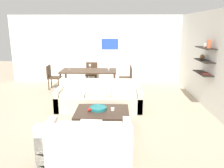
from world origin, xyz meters
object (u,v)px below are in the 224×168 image
object	(u,v)px
wine_glass_left_far	(69,66)
loveseat_white	(87,143)
dining_chair_right_far	(127,76)
apple_on_coffee_table	(89,110)
decorative_bowl	(98,108)
candle_jar	(113,109)
wine_glass_right_far	(109,67)
coffee_table	(102,118)
dining_chair_left_far	(52,76)
wine_glass_right_near	(109,67)
wine_glass_head	(90,65)
dining_chair_head	(92,72)
dining_chair_right_near	(128,79)
dining_table	(89,72)
sofa_beige	(99,98)

from	to	relation	value
wine_glass_left_far	loveseat_white	bearing A→B (deg)	-74.53
loveseat_white	dining_chair_right_far	size ratio (longest dim) A/B	1.76
apple_on_coffee_table	dining_chair_right_far	world-z (taller)	dining_chair_right_far
loveseat_white	decorative_bowl	distance (m)	1.40
candle_jar	apple_on_coffee_table	world-z (taller)	apple_on_coffee_table
wine_glass_left_far	wine_glass_right_far	bearing A→B (deg)	0.00
coffee_table	dining_chair_left_far	world-z (taller)	dining_chair_left_far
coffee_table	wine_glass_right_near	world-z (taller)	wine_glass_right_near
apple_on_coffee_table	wine_glass_head	distance (m)	3.47
loveseat_white	dining_chair_head	world-z (taller)	dining_chair_head
loveseat_white	dining_chair_head	distance (m)	5.19
candle_jar	wine_glass_right_far	size ratio (longest dim) A/B	0.59
dining_chair_right_near	wine_glass_head	distance (m)	1.55
candle_jar	dining_table	bearing A→B (deg)	107.42
dining_table	wine_glass_head	world-z (taller)	wine_glass_head
sofa_beige	candle_jar	distance (m)	1.22
sofa_beige	dining_chair_head	distance (m)	2.71
dining_table	dining_chair_right_far	xyz separation A→B (m)	(1.39, 0.21, -0.18)
coffee_table	wine_glass_head	distance (m)	3.51
dining_chair_head	dining_chair_right_far	distance (m)	1.53
wine_glass_right_far	dining_chair_right_far	bearing A→B (deg)	7.86
sofa_beige	apple_on_coffee_table	bearing A→B (deg)	-95.61
candle_jar	wine_glass_head	world-z (taller)	wine_glass_head
loveseat_white	wine_glass_head	size ratio (longest dim) A/B	9.71
apple_on_coffee_table	wine_glass_left_far	distance (m)	3.36
dining_chair_left_far	candle_jar	bearing A→B (deg)	-53.72
dining_table	dining_chair_right_far	bearing A→B (deg)	8.45
coffee_table	wine_glass_right_near	distance (m)	2.94
candle_jar	wine_glass_right_far	xyz separation A→B (m)	(-0.21, 3.05, 0.44)
apple_on_coffee_table	wine_glass_right_near	xyz separation A→B (m)	(0.32, 2.91, 0.45)
dining_table	wine_glass_head	size ratio (longest dim) A/B	12.31
dining_chair_right_near	wine_glass_right_far	bearing A→B (deg)	154.57
loveseat_white	dining_chair_right_near	world-z (taller)	dining_chair_right_near
decorative_bowl	wine_glass_right_near	bearing A→B (deg)	87.30
decorative_bowl	apple_on_coffee_table	size ratio (longest dim) A/B	4.75
decorative_bowl	wine_glass_left_far	size ratio (longest dim) A/B	2.21
dining_chair_head	wine_glass_left_far	xyz separation A→B (m)	(-0.71, -0.75, 0.37)
dining_table	dining_chair_left_far	bearing A→B (deg)	171.55
loveseat_white	wine_glass_right_far	distance (m)	4.45
decorative_bowl	wine_glass_right_far	world-z (taller)	wine_glass_right_far
apple_on_coffee_table	coffee_table	bearing A→B (deg)	9.38
sofa_beige	dining_table	bearing A→B (deg)	105.95
candle_jar	wine_glass_right_near	bearing A→B (deg)	94.19
coffee_table	dining_chair_right_near	distance (m)	2.87
dining_chair_head	dining_table	bearing A→B (deg)	-90.00
dining_chair_right_near	wine_glass_left_far	size ratio (longest dim) A/B	4.91
sofa_beige	coffee_table	size ratio (longest dim) A/B	1.92
loveseat_white	wine_glass_left_far	xyz separation A→B (m)	(-1.22, 4.41, 0.58)
coffee_table	dining_chair_right_near	xyz separation A→B (m)	(0.71, 2.77, 0.31)
sofa_beige	wine_glass_head	xyz separation A→B (m)	(-0.51, 2.19, 0.57)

